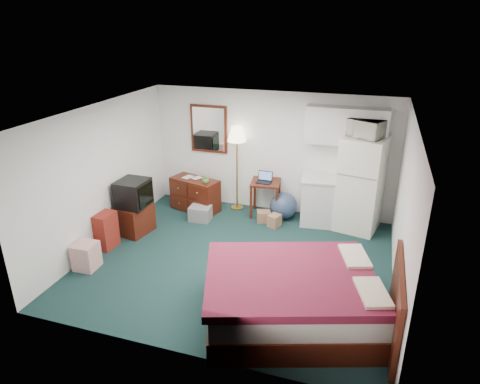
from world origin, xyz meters
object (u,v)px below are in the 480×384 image
(fridge, at_px, (361,184))
(bed, at_px, (293,298))
(desk, at_px, (265,198))
(tv_stand, at_px, (134,218))
(kitchen_counter, at_px, (323,201))
(floor_lamp, at_px, (237,169))
(suitcase, at_px, (106,231))
(dresser, at_px, (195,194))

(fridge, distance_m, bed, 3.21)
(desk, bearing_deg, fridge, -9.22)
(tv_stand, bearing_deg, kitchen_counter, 34.20)
(kitchen_counter, relative_size, fridge, 0.51)
(bed, height_order, tv_stand, bed)
(fridge, height_order, bed, fridge)
(desk, height_order, kitchen_counter, kitchen_counter)
(desk, bearing_deg, tv_stand, -152.59)
(floor_lamp, height_order, kitchen_counter, floor_lamp)
(desk, bearing_deg, kitchen_counter, -8.90)
(desk, distance_m, fridge, 1.93)
(desk, xyz_separation_m, suitcase, (-2.33, -2.19, -0.04))
(desk, distance_m, kitchen_counter, 1.19)
(floor_lamp, height_order, fridge, fridge)
(kitchen_counter, height_order, bed, kitchen_counter)
(tv_stand, bearing_deg, desk, 45.19)
(fridge, bearing_deg, kitchen_counter, -169.90)
(kitchen_counter, bearing_deg, bed, -95.94)
(bed, xyz_separation_m, tv_stand, (-3.39, 1.62, -0.07))
(floor_lamp, height_order, desk, floor_lamp)
(kitchen_counter, distance_m, suitcase, 4.13)
(desk, bearing_deg, suitcase, -144.42)
(floor_lamp, xyz_separation_m, kitchen_counter, (1.84, -0.15, -0.43))
(desk, xyz_separation_m, fridge, (1.85, -0.05, 0.55))
(kitchen_counter, bearing_deg, suitcase, -154.79)
(floor_lamp, xyz_separation_m, desk, (0.65, -0.12, -0.53))
(tv_stand, bearing_deg, fridge, 30.28)
(tv_stand, bearing_deg, dresser, 71.36)
(kitchen_counter, bearing_deg, fridge, -8.53)
(desk, height_order, suitcase, desk)
(dresser, relative_size, desk, 1.39)
(dresser, bearing_deg, floor_lamp, 38.92)
(bed, distance_m, suitcase, 3.67)
(dresser, distance_m, suitcase, 2.14)
(floor_lamp, bearing_deg, dresser, -156.65)
(kitchen_counter, bearing_deg, dresser, 178.02)
(desk, xyz_separation_m, bed, (1.21, -3.15, -0.01))
(suitcase, bearing_deg, tv_stand, 80.19)
(fridge, distance_m, tv_stand, 4.34)
(floor_lamp, bearing_deg, fridge, -3.88)
(floor_lamp, bearing_deg, kitchen_counter, -4.52)
(kitchen_counter, height_order, tv_stand, kitchen_counter)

